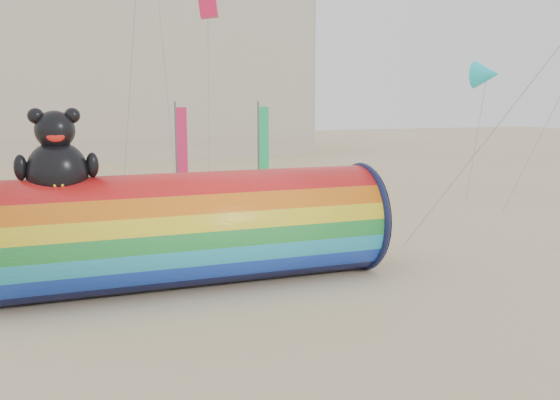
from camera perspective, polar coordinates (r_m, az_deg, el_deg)
name	(u,v)px	position (r m, az deg, el deg)	size (l,w,h in m)	color
ground	(282,295)	(17.41, 0.21, -8.67)	(160.00, 160.00, 0.00)	#CCB58C
windsock_assembly	(191,226)	(18.15, -8.13, -2.38)	(11.29, 3.44, 5.20)	red
festival_banners	(151,152)	(32.42, -11.74, 4.28)	(14.53, 1.20, 5.20)	#59595E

